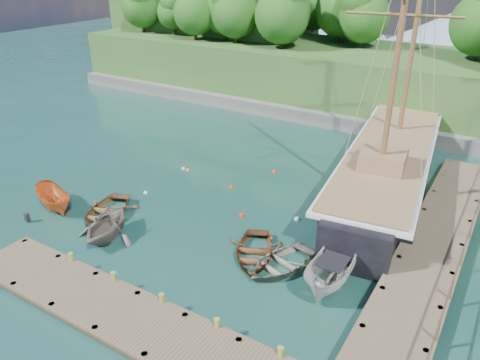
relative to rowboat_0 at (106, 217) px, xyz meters
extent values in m
plane|color=#133A2C|center=(6.61, 0.35, 0.00)|extent=(160.00, 160.00, 0.00)
cube|color=brown|center=(8.61, -6.15, 0.54)|extent=(20.00, 3.20, 0.12)
cube|color=black|center=(8.61, -6.15, 0.38)|extent=(20.00, 3.20, 0.20)
cylinder|color=black|center=(-1.09, -4.85, 0.05)|extent=(0.28, 0.28, 1.10)
cube|color=brown|center=(18.11, 7.35, 0.54)|extent=(3.20, 24.00, 0.12)
cube|color=black|center=(18.11, 7.35, 0.38)|extent=(3.20, 24.00, 0.20)
cylinder|color=black|center=(16.81, 19.05, 0.05)|extent=(0.28, 0.28, 1.10)
cylinder|color=olive|center=(2.61, -4.75, 0.00)|extent=(0.26, 0.26, 0.45)
cylinder|color=olive|center=(5.61, -4.75, 0.00)|extent=(0.26, 0.26, 0.45)
cylinder|color=olive|center=(8.61, -4.75, 0.00)|extent=(0.26, 0.26, 0.45)
cylinder|color=olive|center=(11.61, -4.75, 0.00)|extent=(0.26, 0.26, 0.45)
imported|color=brown|center=(0.00, 0.00, 0.00)|extent=(4.64, 5.45, 0.96)
imported|color=#685D54|center=(1.86, -1.59, 0.00)|extent=(4.38, 4.77, 2.11)
imported|color=#57321B|center=(9.99, 1.16, 0.00)|extent=(4.57, 5.17, 0.89)
imported|color=slate|center=(11.65, 1.04, 0.00)|extent=(4.11, 4.92, 0.87)
imported|color=#CC5C21|center=(-3.49, -0.94, 0.00)|extent=(4.40, 2.84, 1.59)
imported|color=beige|center=(14.40, 1.12, 0.00)|extent=(2.10, 5.12, 1.95)
cube|color=black|center=(13.51, 13.69, 0.88)|extent=(7.24, 16.84, 3.39)
cube|color=black|center=(12.23, 24.10, 0.88)|extent=(3.52, 5.44, 3.05)
cube|color=black|center=(14.64, 4.44, 0.88)|extent=(4.19, 4.61, 3.22)
cube|color=silver|center=(13.51, 13.69, 2.50)|extent=(7.92, 21.93, 0.25)
cube|color=brown|center=(13.51, 13.69, 2.75)|extent=(7.39, 21.41, 0.12)
cube|color=brown|center=(13.93, 10.23, 3.35)|extent=(2.99, 3.30, 1.20)
cylinder|color=brown|center=(11.79, 27.74, 3.95)|extent=(1.08, 6.87, 1.69)
cylinder|color=brown|center=(13.00, 17.86, 11.76)|extent=(0.36, 0.36, 18.01)
cylinder|color=brown|center=(14.02, 9.53, 11.04)|extent=(0.36, 0.36, 16.57)
sphere|color=silver|center=(-0.07, 3.71, 0.00)|extent=(0.29, 0.29, 0.29)
sphere|color=#F32A01|center=(4.46, 7.50, 0.00)|extent=(0.30, 0.30, 0.30)
sphere|color=#EC2100|center=(7.13, 4.57, 0.00)|extent=(0.35, 0.35, 0.35)
sphere|color=silver|center=(10.27, 5.96, 0.00)|extent=(0.36, 0.36, 0.36)
sphere|color=orange|center=(0.14, 8.17, 0.00)|extent=(0.31, 0.31, 0.31)
sphere|color=#F42300|center=(5.82, 11.37, 0.00)|extent=(0.35, 0.35, 0.35)
sphere|color=white|center=(-0.36, 8.26, 0.00)|extent=(0.28, 0.28, 0.28)
sphere|color=red|center=(9.87, 3.23, 0.00)|extent=(0.29, 0.29, 0.29)
cube|color=#474744|center=(-1.39, 24.35, 0.60)|extent=(50.00, 4.00, 1.40)
cube|color=#244D1D|center=(-1.39, 30.35, 3.00)|extent=(50.00, 14.00, 6.00)
cube|color=#244D1D|center=(-15.39, 34.35, 5.00)|extent=(24.00, 12.00, 10.00)
cylinder|color=#382616|center=(-9.50, 28.46, 6.70)|extent=(0.36, 0.36, 1.40)
sphere|color=#1E4B19|center=(-9.50, 28.46, 9.10)|extent=(5.42, 5.42, 5.42)
cylinder|color=#382616|center=(-7.57, 27.16, 6.70)|extent=(0.36, 0.36, 1.40)
sphere|color=#1E4B19|center=(-7.57, 27.16, 8.96)|extent=(5.02, 5.02, 5.02)
cylinder|color=#382616|center=(-21.18, 27.62, 6.70)|extent=(0.36, 0.36, 1.40)
sphere|color=#1E4B19|center=(-21.18, 27.62, 8.88)|extent=(4.79, 4.79, 4.79)
cylinder|color=#382616|center=(-14.13, 35.13, 6.70)|extent=(0.36, 0.36, 1.40)
sphere|color=#1E4B19|center=(-14.13, 35.13, 9.39)|extent=(6.25, 6.25, 6.25)
cylinder|color=#382616|center=(-18.98, 30.67, 6.70)|extent=(0.36, 0.36, 1.40)
sphere|color=#1E4B19|center=(-18.98, 30.67, 9.26)|extent=(5.89, 5.89, 5.89)
cylinder|color=#382616|center=(5.00, 31.56, 6.70)|extent=(0.36, 0.36, 1.40)
sphere|color=#1E4B19|center=(5.00, 31.56, 9.00)|extent=(5.13, 5.13, 5.13)
cylinder|color=#382616|center=(-14.92, 35.87, 6.70)|extent=(0.36, 0.36, 1.40)
sphere|color=#1E4B19|center=(-14.92, 35.87, 8.88)|extent=(4.80, 4.80, 4.80)
cylinder|color=#382616|center=(-3.55, 30.55, 6.70)|extent=(0.36, 0.36, 1.40)
sphere|color=#1E4B19|center=(-3.55, 30.55, 9.24)|extent=(5.82, 5.82, 5.82)
cylinder|color=#382616|center=(2.03, 33.70, 6.70)|extent=(0.36, 0.36, 1.40)
sphere|color=#1E4B19|center=(2.03, 33.70, 9.32)|extent=(6.05, 6.05, 6.05)
cylinder|color=#382616|center=(-1.90, 26.90, 6.70)|extent=(0.36, 0.36, 1.40)
sphere|color=#1E4B19|center=(-1.90, 26.90, 9.11)|extent=(5.47, 5.47, 5.47)
cylinder|color=#382616|center=(15.88, 30.74, 6.70)|extent=(0.36, 0.36, 1.40)
cylinder|color=#382616|center=(-3.41, 38.11, 6.70)|extent=(0.36, 0.36, 1.40)
sphere|color=#1E4B19|center=(-3.41, 38.11, 9.39)|extent=(6.25, 6.25, 6.25)
cylinder|color=#382616|center=(-21.60, 36.17, 6.70)|extent=(0.36, 0.36, 1.40)
sphere|color=#1E4B19|center=(-21.60, 36.17, 9.09)|extent=(5.41, 5.41, 5.41)
cylinder|color=#382616|center=(-11.30, 31.75, 6.70)|extent=(0.36, 0.36, 1.40)
sphere|color=#1E4B19|center=(-11.30, 31.75, 9.12)|extent=(5.47, 5.47, 5.47)
cylinder|color=#382616|center=(-16.66, 27.99, 6.70)|extent=(0.36, 0.36, 1.40)
sphere|color=#1E4B19|center=(-16.66, 27.99, 8.52)|extent=(3.77, 3.77, 3.77)
cylinder|color=#382616|center=(-13.00, 31.82, 6.70)|extent=(0.36, 0.36, 1.40)
sphere|color=#1E4B19|center=(-13.00, 31.82, 9.31)|extent=(6.04, 6.04, 6.04)
cylinder|color=#382616|center=(0.88, 38.72, 6.70)|extent=(0.36, 0.36, 1.40)
sphere|color=#1E4B19|center=(0.88, 38.72, 9.26)|extent=(5.89, 5.89, 5.89)
cylinder|color=#382616|center=(-5.29, 31.37, 6.70)|extent=(0.36, 0.36, 1.40)
sphere|color=#1E4B19|center=(-5.29, 31.37, 9.33)|extent=(6.08, 6.08, 6.08)
cylinder|color=#382616|center=(-16.29, 29.60, 6.70)|extent=(0.36, 0.36, 1.40)
sphere|color=#1E4B19|center=(-16.29, 29.60, 8.69)|extent=(4.25, 4.25, 4.25)
cylinder|color=#382616|center=(-12.31, 26.41, 6.70)|extent=(0.36, 0.36, 1.40)
sphere|color=#1E4B19|center=(-12.31, 26.41, 8.87)|extent=(4.77, 4.77, 4.77)
cone|color=#728CA5|center=(11.61, 70.35, 4.00)|extent=(32.00, 32.00, 8.00)
cone|color=#728CA5|center=(-23.39, 70.35, 5.00)|extent=(40.00, 40.00, 10.00)
camera|label=1|loc=(20.32, -16.98, 14.81)|focal=35.00mm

